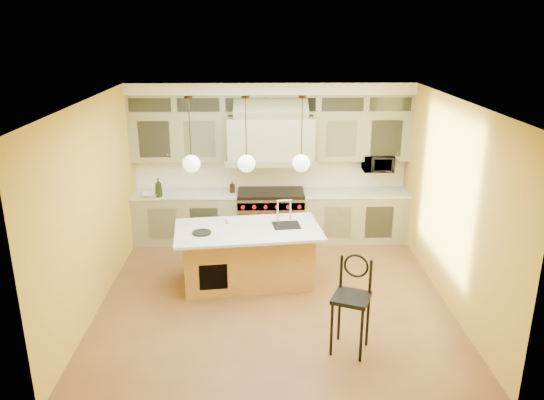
{
  "coord_description": "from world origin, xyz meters",
  "views": [
    {
      "loc": [
        -0.18,
        -7.04,
        3.85
      ],
      "look_at": [
        -0.01,
        0.7,
        1.27
      ],
      "focal_mm": 35.0,
      "sensor_mm": 36.0,
      "label": 1
    }
  ],
  "objects_px": {
    "microwave": "(378,163)",
    "kitchen_island": "(248,254)",
    "range": "(271,216)",
    "counter_stool": "(352,298)"
  },
  "relations": [
    {
      "from": "kitchen_island",
      "to": "counter_stool",
      "type": "distance_m",
      "value": 2.24
    },
    {
      "from": "range",
      "to": "counter_stool",
      "type": "relative_size",
      "value": 0.98
    },
    {
      "from": "counter_stool",
      "to": "microwave",
      "type": "distance_m",
      "value": 3.84
    },
    {
      "from": "counter_stool",
      "to": "microwave",
      "type": "relative_size",
      "value": 2.25
    },
    {
      "from": "counter_stool",
      "to": "microwave",
      "type": "xyz_separation_m",
      "value": [
        1.04,
        3.62,
        0.75
      ]
    },
    {
      "from": "range",
      "to": "microwave",
      "type": "relative_size",
      "value": 2.21
    },
    {
      "from": "range",
      "to": "kitchen_island",
      "type": "relative_size",
      "value": 0.52
    },
    {
      "from": "microwave",
      "to": "kitchen_island",
      "type": "bearing_deg",
      "value": -142.3
    },
    {
      "from": "counter_stool",
      "to": "microwave",
      "type": "bearing_deg",
      "value": 96.69
    },
    {
      "from": "range",
      "to": "counter_stool",
      "type": "bearing_deg",
      "value": -75.44
    }
  ]
}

